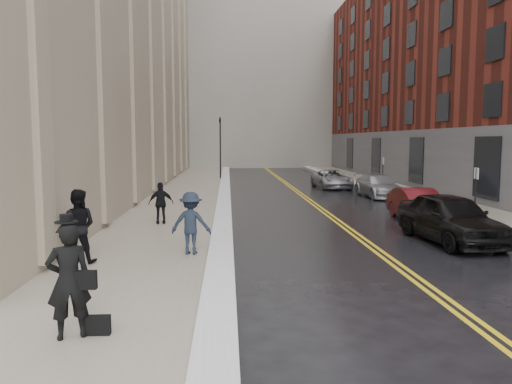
{
  "coord_description": "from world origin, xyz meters",
  "views": [
    {
      "loc": [
        -1.99,
        -11.29,
        3.32
      ],
      "look_at": [
        -1.06,
        5.19,
        1.6
      ],
      "focal_mm": 35.0,
      "sensor_mm": 36.0,
      "label": 1
    }
  ],
  "objects": [
    {
      "name": "sidewalk_left",
      "position": [
        -4.5,
        16.0,
        0.07
      ],
      "size": [
        4.0,
        64.0,
        0.15
      ],
      "primitive_type": "cube",
      "color": "gray",
      "rests_on": "ground"
    },
    {
      "name": "snow_ridge_right",
      "position": [
        7.15,
        16.0,
        0.15
      ],
      "size": [
        0.85,
        60.8,
        0.3
      ],
      "primitive_type": "cube",
      "color": "white",
      "rests_on": "ground"
    },
    {
      "name": "parking_sign_far",
      "position": [
        7.9,
        20.0,
        1.36
      ],
      "size": [
        0.06,
        0.35,
        2.23
      ],
      "color": "black",
      "rests_on": "ground"
    },
    {
      "name": "car_silver_far",
      "position": [
        5.2,
        22.76,
        0.64
      ],
      "size": [
        2.37,
        4.69,
        1.27
      ],
      "primitive_type": "imported",
      "rotation": [
        0.0,
        0.0,
        0.06
      ],
      "color": "#9EA0A6",
      "rests_on": "ground"
    },
    {
      "name": "car_black",
      "position": [
        5.2,
        4.31,
        0.81
      ],
      "size": [
        2.32,
        4.9,
        1.62
      ],
      "primitive_type": "imported",
      "rotation": [
        0.0,
        0.0,
        0.09
      ],
      "color": "black",
      "rests_on": "ground"
    },
    {
      "name": "sidewalk_right",
      "position": [
        9.0,
        16.0,
        0.07
      ],
      "size": [
        3.0,
        64.0,
        0.15
      ],
      "primitive_type": "cube",
      "color": "gray",
      "rests_on": "ground"
    },
    {
      "name": "car_silver_near",
      "position": [
        6.8,
        17.32,
        0.65
      ],
      "size": [
        2.1,
        4.59,
        1.3
      ],
      "primitive_type": "imported",
      "rotation": [
        0.0,
        0.0,
        0.06
      ],
      "color": "#9A9CA1",
      "rests_on": "ground"
    },
    {
      "name": "lane_stripe_a",
      "position": [
        2.38,
        16.0,
        0.0
      ],
      "size": [
        0.12,
        64.0,
        0.01
      ],
      "primitive_type": "cube",
      "color": "gold",
      "rests_on": "ground"
    },
    {
      "name": "lane_stripe_b",
      "position": [
        2.62,
        16.0,
        0.0
      ],
      "size": [
        0.12,
        64.0,
        0.01
      ],
      "primitive_type": "cube",
      "color": "gold",
      "rests_on": "ground"
    },
    {
      "name": "tower_far_right",
      "position": [
        14.0,
        66.0,
        22.0
      ],
      "size": [
        22.0,
        18.0,
        44.0
      ],
      "primitive_type": "cube",
      "color": "slate",
      "rests_on": "ground"
    },
    {
      "name": "building_right",
      "position": [
        17.5,
        23.0,
        9.0
      ],
      "size": [
        14.0,
        50.0,
        18.0
      ],
      "primitive_type": "cube",
      "color": "maroon",
      "rests_on": "ground"
    },
    {
      "name": "parking_sign_near",
      "position": [
        7.9,
        8.0,
        1.36
      ],
      "size": [
        0.06,
        0.35,
        2.23
      ],
      "color": "black",
      "rests_on": "ground"
    },
    {
      "name": "ground",
      "position": [
        0.0,
        0.0,
        0.0
      ],
      "size": [
        160.0,
        160.0,
        0.0
      ],
      "primitive_type": "plane",
      "color": "black",
      "rests_on": "ground"
    },
    {
      "name": "car_maroon",
      "position": [
        5.86,
        8.72,
        0.66
      ],
      "size": [
        1.44,
        4.04,
        1.33
      ],
      "primitive_type": "imported",
      "rotation": [
        0.0,
        0.0,
        0.01
      ],
      "color": "#470C10",
      "rests_on": "ground"
    },
    {
      "name": "traffic_signal",
      "position": [
        -2.6,
        30.0,
        3.08
      ],
      "size": [
        0.18,
        0.15,
        5.2
      ],
      "color": "black",
      "rests_on": "ground"
    },
    {
      "name": "pedestrian_main",
      "position": [
        -4.54,
        -3.39,
        1.09
      ],
      "size": [
        0.81,
        0.68,
        1.88
      ],
      "primitive_type": "imported",
      "rotation": [
        0.0,
        0.0,
        3.53
      ],
      "color": "black",
      "rests_on": "sidewalk_left"
    },
    {
      "name": "pedestrian_b",
      "position": [
        -3.03,
        2.52,
        1.02
      ],
      "size": [
        1.2,
        0.8,
        1.74
      ],
      "primitive_type": "imported",
      "rotation": [
        0.0,
        0.0,
        3.0
      ],
      "color": "#19212E",
      "rests_on": "sidewalk_left"
    },
    {
      "name": "pedestrian_a",
      "position": [
        -5.87,
        1.64,
        1.11
      ],
      "size": [
        0.95,
        0.75,
        1.92
      ],
      "primitive_type": "imported",
      "rotation": [
        0.0,
        0.0,
        3.16
      ],
      "color": "black",
      "rests_on": "sidewalk_left"
    },
    {
      "name": "snow_ridge_left",
      "position": [
        -2.2,
        16.0,
        0.13
      ],
      "size": [
        0.7,
        60.8,
        0.26
      ],
      "primitive_type": "cube",
      "color": "white",
      "rests_on": "ground"
    },
    {
      "name": "pedestrian_c",
      "position": [
        -4.53,
        7.63,
        0.94
      ],
      "size": [
        0.98,
        0.55,
        1.59
      ],
      "primitive_type": "imported",
      "rotation": [
        0.0,
        0.0,
        3.32
      ],
      "color": "black",
      "rests_on": "sidewalk_left"
    }
  ]
}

